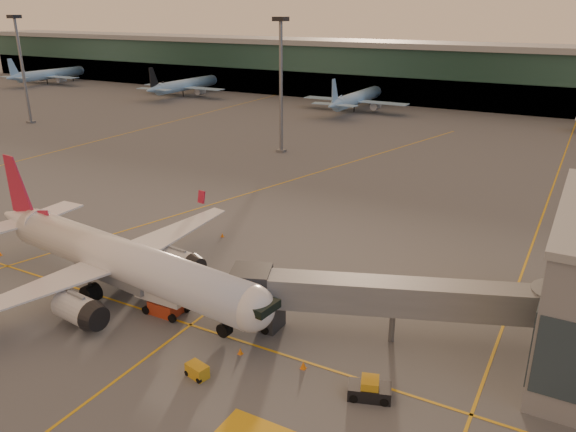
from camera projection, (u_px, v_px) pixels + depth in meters
The scene contains 15 objects.
ground at pixel (110, 337), 49.25m from camera, with size 600.00×600.00×0.00m, color #4C4F54.
taxi_markings at pixel (284, 190), 89.09m from camera, with size 100.12×173.00×0.01m.
terminal at pixel (470, 75), 162.63m from camera, with size 400.00×20.00×17.60m.
mast_west_far at pixel (21, 62), 135.68m from camera, with size 2.40×2.40×25.60m.
mast_west_near at pixel (281, 76), 107.31m from camera, with size 2.40×2.40×25.60m.
distant_aircraft_row at pixel (489, 123), 141.24m from camera, with size 350.00×34.00×13.00m.
main_airplane at pixel (116, 259), 55.31m from camera, with size 39.17×35.41×11.82m.
jet_bridge at pixel (412, 300), 47.10m from camera, with size 28.17×13.18×5.86m.
catering_truck at pixel (163, 291), 52.41m from camera, with size 5.08×2.31×3.93m.
gpu_cart at pixel (197, 371), 43.76m from camera, with size 2.04×1.50×1.08m.
pushback_tug at pixel (370, 390), 41.34m from camera, with size 3.51×2.57×1.62m.
cone_nose at pixel (303, 365), 44.82m from camera, with size 0.50×0.50×0.64m.
cone_tail at pixel (0, 253), 65.31m from camera, with size 0.49×0.49×0.62m.
cone_wing_left at pixel (222, 235), 70.64m from camera, with size 0.40×0.40×0.51m.
cone_fwd at pixel (240, 351), 46.72m from camera, with size 0.44×0.44×0.56m.
Camera 1 is at (34.21, -29.64, 27.11)m, focal length 35.00 mm.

